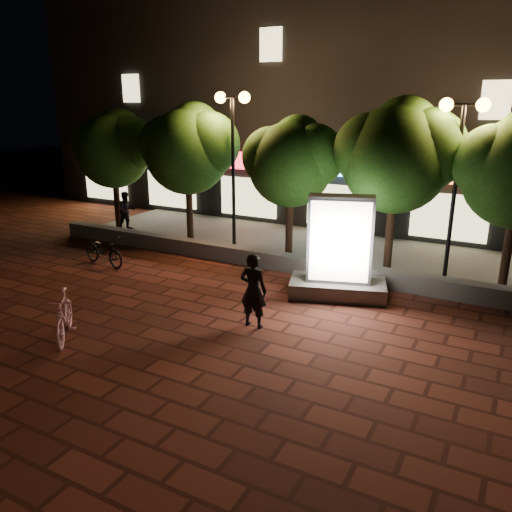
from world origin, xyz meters
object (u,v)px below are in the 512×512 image
Objects in this scene: tree_right at (399,153)px; rider at (253,290)px; scooter_pink at (64,316)px; street_lamp_right at (460,144)px; tree_mid at (293,159)px; tree_far_left at (115,146)px; scooter_parked at (104,250)px; pedestrian at (127,211)px; street_lamp_left at (233,131)px; tree_left at (189,146)px; ad_kiosk at (339,256)px.

rider is (-1.79, -5.46, -2.68)m from tree_right.
street_lamp_right is at bearing 9.19° from scooter_pink.
tree_mid is 0.89× the size of tree_right.
tree_far_left reaches higher than rider.
street_lamp_right reaches higher than tree_far_left.
scooter_pink is 5.16m from scooter_parked.
street_lamp_left is at bearing -73.01° from pedestrian.
street_lamp_right reaches higher than scooter_parked.
tree_left is 4.00m from tree_mid.
tree_mid reaches higher than scooter_parked.
tree_far_left reaches higher than scooter_pink.
tree_right reaches higher than scooter_pink.
tree_left is at bearing 157.55° from ad_kiosk.
scooter_parked is (-7.38, -0.99, -0.61)m from ad_kiosk.
tree_far_left reaches higher than tree_mid.
street_lamp_right is (8.95, -0.26, 0.45)m from tree_left.
street_lamp_right is (1.64, -0.26, 0.33)m from tree_right.
tree_mid reaches higher than ad_kiosk.
rider reaches higher than scooter_pink.
tree_mid is 7.42m from pedestrian.
street_lamp_right is (7.00, 0.00, -0.13)m from street_lamp_left.
tree_right is at bearing -110.89° from rider.
tree_left is 2.69× the size of scooter_parked.
scooter_pink is at bearing -127.59° from pedestrian.
ad_kiosk is 1.82× the size of pedestrian.
street_lamp_left is 1.04× the size of street_lamp_right.
rider is at bearing -31.20° from tree_far_left.
tree_right reaches higher than tree_mid.
street_lamp_left is 2.93× the size of rider.
street_lamp_left is at bearing 152.10° from ad_kiosk.
scooter_pink is 1.16× the size of pedestrian.
street_lamp_left is (-5.36, -0.26, 0.46)m from tree_right.
tree_left is at bearing 180.00° from tree_mid.
street_lamp_right is at bearing -3.04° from tree_mid.
rider is at bearing -123.41° from street_lamp_right.
tree_left is 4.00m from pedestrian.
street_lamp_right is 6.92m from rider.
street_lamp_right is 4.41m from ad_kiosk.
rider is at bearing -96.06° from scooter_parked.
tree_left reaches higher than rider.
tree_left is 0.94× the size of street_lamp_left.
street_lamp_left is at bearing -172.69° from tree_mid.
tree_far_left is at bearing 95.14° from pedestrian.
scooter_parked is (-0.79, -3.71, -2.97)m from tree_left.
rider is 6.56m from scooter_parked.
rider is (3.34, 2.46, 0.36)m from scooter_pink.
ad_kiosk reaches higher than rider.
street_lamp_left is at bearing -7.70° from tree_left.
tree_right reaches higher than rider.
scooter_parked is at bearing -102.08° from tree_left.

